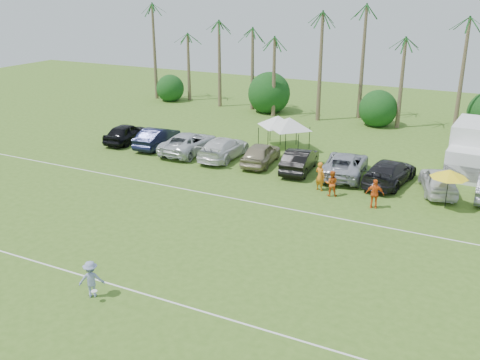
% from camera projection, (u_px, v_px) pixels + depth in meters
% --- Properties ---
extents(ground, '(120.00, 120.00, 0.00)m').
position_uv_depth(ground, '(47.00, 295.00, 24.00)').
color(ground, '#44691F').
rests_on(ground, ground).
extents(field_lines, '(80.00, 12.10, 0.01)m').
position_uv_depth(field_lines, '(152.00, 227.00, 30.71)').
color(field_lines, white).
rests_on(field_lines, ground).
extents(palm_tree_0, '(2.40, 2.40, 8.90)m').
position_uv_depth(palm_tree_0, '(144.00, 36.00, 62.61)').
color(palm_tree_0, brown).
rests_on(palm_tree_0, ground).
extents(palm_tree_1, '(2.40, 2.40, 9.90)m').
position_uv_depth(palm_tree_1, '(180.00, 30.00, 60.20)').
color(palm_tree_1, brown).
rests_on(palm_tree_1, ground).
extents(palm_tree_2, '(2.40, 2.40, 10.90)m').
position_uv_depth(palm_tree_2, '(219.00, 23.00, 57.79)').
color(palm_tree_2, brown).
rests_on(palm_tree_2, ground).
extents(palm_tree_3, '(2.40, 2.40, 11.90)m').
position_uv_depth(palm_tree_3, '(252.00, 16.00, 55.81)').
color(palm_tree_3, brown).
rests_on(palm_tree_3, ground).
extents(palm_tree_4, '(2.40, 2.40, 8.90)m').
position_uv_depth(palm_tree_4, '(287.00, 43.00, 55.01)').
color(palm_tree_4, brown).
rests_on(palm_tree_4, ground).
extents(palm_tree_5, '(2.40, 2.40, 9.90)m').
position_uv_depth(palm_tree_5, '(325.00, 36.00, 53.02)').
color(palm_tree_5, brown).
rests_on(palm_tree_5, ground).
extents(palm_tree_6, '(2.40, 2.40, 10.90)m').
position_uv_depth(palm_tree_6, '(365.00, 28.00, 51.03)').
color(palm_tree_6, brown).
rests_on(palm_tree_6, ground).
extents(palm_tree_7, '(2.40, 2.40, 11.90)m').
position_uv_depth(palm_tree_7, '(409.00, 20.00, 49.05)').
color(palm_tree_7, brown).
rests_on(palm_tree_7, ground).
extents(palm_tree_8, '(2.40, 2.40, 8.90)m').
position_uv_depth(palm_tree_8, '(463.00, 52.00, 47.82)').
color(palm_tree_8, brown).
rests_on(palm_tree_8, ground).
extents(bush_tree_0, '(4.00, 4.00, 4.00)m').
position_uv_depth(bush_tree_0, '(172.00, 85.00, 64.13)').
color(bush_tree_0, brown).
rests_on(bush_tree_0, ground).
extents(bush_tree_1, '(4.00, 4.00, 4.00)m').
position_uv_depth(bush_tree_1, '(272.00, 94.00, 58.64)').
color(bush_tree_1, brown).
rests_on(bush_tree_1, ground).
extents(bush_tree_2, '(4.00, 4.00, 4.00)m').
position_uv_depth(bush_tree_2, '(381.00, 105.00, 53.57)').
color(bush_tree_2, brown).
rests_on(bush_tree_2, ground).
extents(sideline_player_a, '(0.85, 0.69, 2.00)m').
position_uv_depth(sideline_player_a, '(320.00, 176.00, 35.89)').
color(sideline_player_a, orange).
rests_on(sideline_player_a, ground).
extents(sideline_player_b, '(1.00, 0.87, 1.73)m').
position_uv_depth(sideline_player_b, '(331.00, 183.00, 34.99)').
color(sideline_player_b, '#E35B19').
rests_on(sideline_player_b, ground).
extents(sideline_player_c, '(1.18, 0.69, 1.89)m').
position_uv_depth(sideline_player_c, '(375.00, 194.00, 33.00)').
color(sideline_player_c, orange).
rests_on(sideline_player_c, ground).
extents(box_truck, '(2.93, 6.98, 3.54)m').
position_uv_depth(box_truck, '(471.00, 146.00, 39.50)').
color(box_truck, white).
rests_on(box_truck, ground).
extents(canopy_tent_left, '(3.86, 3.86, 3.13)m').
position_uv_depth(canopy_tent_left, '(278.00, 116.00, 45.22)').
color(canopy_tent_left, black).
rests_on(canopy_tent_left, ground).
extents(canopy_tent_right, '(4.11, 4.11, 3.33)m').
position_uv_depth(canopy_tent_right, '(290.00, 117.00, 43.89)').
color(canopy_tent_right, black).
rests_on(canopy_tent_right, ground).
extents(market_umbrella, '(2.30, 2.30, 2.56)m').
position_uv_depth(market_umbrella, '(449.00, 174.00, 32.48)').
color(market_umbrella, black).
rests_on(market_umbrella, ground).
extents(frisbee_player, '(1.29, 1.16, 1.73)m').
position_uv_depth(frisbee_player, '(91.00, 279.00, 23.58)').
color(frisbee_player, '#858FBC').
rests_on(frisbee_player, ground).
extents(parked_car_0, '(2.36, 5.14, 1.71)m').
position_uv_depth(parked_car_0, '(126.00, 133.00, 46.94)').
color(parked_car_0, black).
rests_on(parked_car_0, ground).
extents(parked_car_1, '(2.15, 5.29, 1.71)m').
position_uv_depth(parked_car_1, '(157.00, 138.00, 45.56)').
color(parked_car_1, black).
rests_on(parked_car_1, ground).
extents(parked_car_2, '(2.92, 6.18, 1.71)m').
position_uv_depth(parked_car_2, '(189.00, 143.00, 44.06)').
color(parked_car_2, silver).
rests_on(parked_car_2, ground).
extents(parked_car_3, '(2.55, 5.94, 1.71)m').
position_uv_depth(parked_car_3, '(224.00, 148.00, 42.64)').
color(parked_car_3, silver).
rests_on(parked_car_3, ground).
extents(parked_car_4, '(2.49, 5.18, 1.71)m').
position_uv_depth(parked_car_4, '(261.00, 153.00, 41.24)').
color(parked_car_4, tan).
rests_on(parked_car_4, ground).
extents(parked_car_5, '(2.34, 5.34, 1.71)m').
position_uv_depth(parked_car_5, '(300.00, 160.00, 39.67)').
color(parked_car_5, black).
rests_on(parked_car_5, ground).
extents(parked_car_6, '(3.53, 6.43, 1.71)m').
position_uv_depth(parked_car_6, '(345.00, 164.00, 38.72)').
color(parked_car_6, '#A3A6B3').
rests_on(parked_car_6, ground).
extents(parked_car_7, '(3.18, 6.15, 1.71)m').
position_uv_depth(parked_car_7, '(390.00, 172.00, 37.12)').
color(parked_car_7, black).
rests_on(parked_car_7, ground).
extents(parked_car_8, '(3.36, 5.37, 1.71)m').
position_uv_depth(parked_car_8, '(438.00, 181.00, 35.52)').
color(parked_car_8, silver).
rests_on(parked_car_8, ground).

